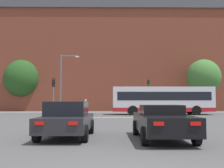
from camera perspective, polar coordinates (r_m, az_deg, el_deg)
stop_line_strip at (r=25.47m, az=-0.56°, el=-6.81°), size 7.49×0.30×0.01m
far_pavement at (r=37.66m, az=-0.61°, el=-5.73°), size 68.33×2.50×0.01m
brick_civic_building at (r=48.57m, az=2.39°, el=4.88°), size 43.19×13.20×23.87m
car_saloon_left at (r=11.66m, az=-9.10°, el=-7.08°), size 2.02×4.36×1.46m
car_roadster_right at (r=11.08m, az=10.12°, el=-7.56°), size 1.96×4.72×1.32m
bus_crossing_lead at (r=31.27m, az=10.18°, el=-3.19°), size 10.85×2.68×3.01m
traffic_light_near_left at (r=26.89m, az=-11.83°, el=-1.29°), size 0.26×0.31×3.65m
traffic_light_far_right at (r=37.69m, az=7.43°, el=-1.30°), size 0.26×0.31×4.32m
street_lamp_junction at (r=32.05m, az=-9.70°, el=1.34°), size 2.14×0.36×6.73m
pedestrian_waiting at (r=38.31m, az=-5.46°, el=-4.27°), size 0.34×0.45×1.63m
pedestrian_walking_east at (r=38.47m, az=-5.29°, el=-4.13°), size 0.45×0.36×1.76m
tree_by_building at (r=44.60m, az=-17.68°, el=1.04°), size 5.55×5.55×7.79m
tree_kerbside at (r=40.90m, az=18.11°, el=1.33°), size 4.68×4.68×7.26m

